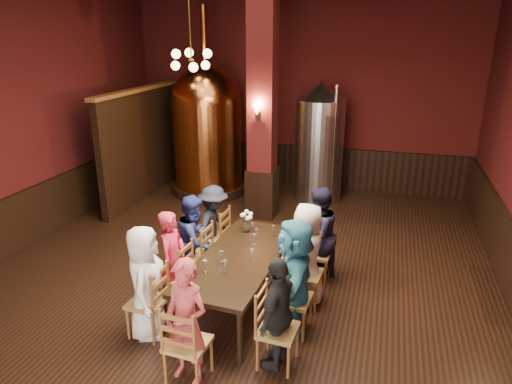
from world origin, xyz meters
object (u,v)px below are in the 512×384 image
(steel_vessel, at_px, (319,142))
(rose_vase, at_px, (246,218))
(person_0, at_px, (146,282))
(person_2, at_px, (195,240))
(copper_kettle, at_px, (207,129))
(person_1, at_px, (173,260))
(dining_table, at_px, (240,260))

(steel_vessel, relative_size, rose_vase, 7.60)
(person_0, bearing_deg, steel_vessel, -29.07)
(person_2, xyz_separation_m, steel_vessel, (1.16, 4.25, 0.60))
(steel_vessel, xyz_separation_m, rose_vase, (-0.49, -3.84, -0.33))
(person_0, bearing_deg, copper_kettle, -2.73)
(person_1, bearing_deg, steel_vessel, -13.51)
(person_0, height_order, copper_kettle, copper_kettle)
(person_1, xyz_separation_m, copper_kettle, (-1.34, 4.64, 0.81))
(copper_kettle, bearing_deg, rose_vase, -60.12)
(person_2, bearing_deg, dining_table, -118.94)
(dining_table, bearing_deg, copper_kettle, 120.15)
(person_0, xyz_separation_m, person_1, (0.04, 0.67, -0.03))
(steel_vessel, bearing_deg, dining_table, -94.14)
(dining_table, height_order, person_2, person_2)
(person_0, height_order, person_2, person_0)
(person_2, xyz_separation_m, rose_vase, (0.67, 0.41, 0.27))
(dining_table, xyz_separation_m, person_1, (-0.87, -0.28, 0.02))
(person_2, distance_m, rose_vase, 0.83)
(copper_kettle, relative_size, steel_vessel, 1.59)
(rose_vase, bearing_deg, steel_vessel, 82.74)
(dining_table, bearing_deg, steel_vessel, 89.13)
(person_1, bearing_deg, person_0, 176.98)
(person_1, relative_size, steel_vessel, 0.54)
(dining_table, bearing_deg, person_1, -158.78)
(person_0, height_order, rose_vase, person_0)
(dining_table, bearing_deg, rose_vase, 104.46)
(steel_vessel, bearing_deg, person_0, -102.54)
(person_0, xyz_separation_m, copper_kettle, (-1.31, 5.31, 0.79))
(person_0, height_order, steel_vessel, steel_vessel)
(person_2, bearing_deg, steel_vessel, -19.77)
(dining_table, relative_size, person_0, 1.68)
(person_0, bearing_deg, rose_vase, -39.94)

